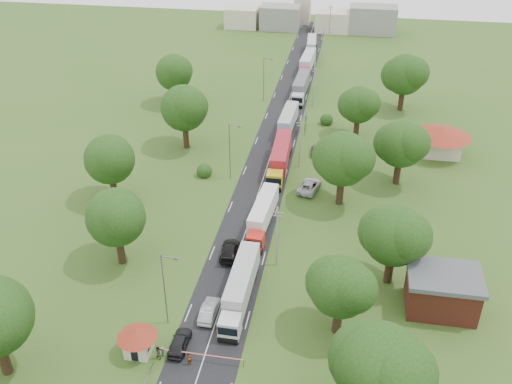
% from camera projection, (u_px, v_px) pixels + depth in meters
% --- Properties ---
extents(ground, '(260.00, 260.00, 0.00)m').
position_uv_depth(ground, '(246.00, 231.00, 82.83)').
color(ground, '#33571D').
rests_on(ground, ground).
extents(road, '(8.00, 200.00, 0.04)m').
position_uv_depth(road, '(267.00, 167.00, 99.74)').
color(road, black).
rests_on(road, ground).
extents(boom_barrier, '(9.22, 0.35, 1.18)m').
position_uv_depth(boom_barrier, '(190.00, 354.00, 61.43)').
color(boom_barrier, slate).
rests_on(boom_barrier, ground).
extents(guard_booth, '(4.40, 4.40, 3.45)m').
position_uv_depth(guard_booth, '(137.00, 338.00, 61.64)').
color(guard_booth, beige).
rests_on(guard_booth, ground).
extents(info_sign, '(0.12, 3.10, 4.10)m').
position_uv_depth(info_sign, '(306.00, 119.00, 110.11)').
color(info_sign, slate).
rests_on(info_sign, ground).
extents(pole_1, '(1.60, 0.24, 9.00)m').
position_uv_depth(pole_1, '(277.00, 236.00, 73.70)').
color(pole_1, gray).
rests_on(pole_1, ground).
extents(pole_2, '(1.60, 0.24, 9.00)m').
position_uv_depth(pole_2, '(300.00, 142.00, 97.37)').
color(pole_2, gray).
rests_on(pole_2, ground).
extents(pole_3, '(1.60, 0.24, 9.00)m').
position_uv_depth(pole_3, '(314.00, 86.00, 121.04)').
color(pole_3, gray).
rests_on(pole_3, ground).
extents(pole_4, '(1.60, 0.24, 9.00)m').
position_uv_depth(pole_4, '(323.00, 47.00, 144.71)').
color(pole_4, gray).
rests_on(pole_4, ground).
extents(pole_5, '(1.60, 0.24, 9.00)m').
position_uv_depth(pole_5, '(330.00, 20.00, 168.38)').
color(pole_5, gray).
rests_on(pole_5, ground).
extents(lamp_0, '(2.03, 0.22, 10.00)m').
position_uv_depth(lamp_0, '(165.00, 286.00, 63.85)').
color(lamp_0, slate).
rests_on(lamp_0, ground).
extents(lamp_1, '(2.03, 0.22, 10.00)m').
position_uv_depth(lamp_1, '(231.00, 149.00, 93.44)').
color(lamp_1, slate).
rests_on(lamp_1, ground).
extents(lamp_2, '(2.03, 0.22, 10.00)m').
position_uv_depth(lamp_2, '(264.00, 77.00, 123.03)').
color(lamp_2, slate).
rests_on(lamp_2, ground).
extents(tree_1, '(9.60, 9.60, 12.05)m').
position_uv_depth(tree_1, '(380.00, 366.00, 50.94)').
color(tree_1, '#382616').
rests_on(tree_1, ground).
extents(tree_2, '(8.00, 8.00, 10.10)m').
position_uv_depth(tree_2, '(340.00, 286.00, 62.29)').
color(tree_2, '#382616').
rests_on(tree_2, ground).
extents(tree_3, '(8.80, 8.80, 11.07)m').
position_uv_depth(tree_3, '(394.00, 235.00, 69.55)').
color(tree_3, '#382616').
rests_on(tree_3, ground).
extents(tree_4, '(9.60, 9.60, 12.05)m').
position_uv_depth(tree_4, '(343.00, 158.00, 85.49)').
color(tree_4, '#382616').
rests_on(tree_4, ground).
extents(tree_5, '(8.80, 8.80, 11.07)m').
position_uv_depth(tree_5, '(401.00, 144.00, 91.24)').
color(tree_5, '#382616').
rests_on(tree_5, ground).
extents(tree_6, '(8.00, 8.00, 10.10)m').
position_uv_depth(tree_6, '(359.00, 105.00, 106.95)').
color(tree_6, '#382616').
rests_on(tree_6, ground).
extents(tree_7, '(9.60, 9.60, 12.05)m').
position_uv_depth(tree_7, '(405.00, 74.00, 117.69)').
color(tree_7, '#382616').
rests_on(tree_7, ground).
extents(tree_10, '(8.80, 8.80, 11.07)m').
position_uv_depth(tree_10, '(116.00, 217.00, 73.00)').
color(tree_10, '#382616').
rests_on(tree_10, ground).
extents(tree_11, '(8.80, 8.80, 11.07)m').
position_uv_depth(tree_11, '(110.00, 159.00, 86.71)').
color(tree_11, '#382616').
rests_on(tree_11, ground).
extents(tree_12, '(9.60, 9.60, 12.05)m').
position_uv_depth(tree_12, '(184.00, 108.00, 102.43)').
color(tree_12, '#382616').
rests_on(tree_12, ground).
extents(tree_13, '(8.80, 8.80, 11.07)m').
position_uv_depth(tree_13, '(174.00, 72.00, 120.82)').
color(tree_13, '#382616').
rests_on(tree_13, ground).
extents(house_brick, '(8.60, 6.60, 5.20)m').
position_uv_depth(house_brick, '(442.00, 291.00, 67.51)').
color(house_brick, maroon).
rests_on(house_brick, ground).
extents(house_cream, '(10.08, 10.08, 5.80)m').
position_uv_depth(house_cream, '(441.00, 136.00, 101.92)').
color(house_cream, beige).
rests_on(house_cream, ground).
extents(distant_town, '(52.00, 8.00, 8.00)m').
position_uv_depth(distant_town, '(315.00, 19.00, 173.93)').
color(distant_town, gray).
rests_on(distant_town, ground).
extents(church, '(5.00, 5.00, 12.30)m').
position_uv_depth(church, '(303.00, 6.00, 180.40)').
color(church, beige).
rests_on(church, ground).
extents(truck_0, '(2.56, 14.43, 4.00)m').
position_uv_depth(truck_0, '(240.00, 287.00, 68.96)').
color(truck_0, silver).
rests_on(truck_0, ground).
extents(truck_1, '(3.04, 13.62, 3.76)m').
position_uv_depth(truck_1, '(262.00, 215.00, 82.82)').
color(truck_1, red).
rests_on(truck_1, ground).
extents(truck_2, '(3.06, 15.55, 4.30)m').
position_uv_depth(truck_2, '(280.00, 158.00, 97.75)').
color(truck_2, gold).
rests_on(truck_2, ground).
extents(truck_3, '(2.85, 14.11, 3.90)m').
position_uv_depth(truck_3, '(287.00, 122.00, 111.03)').
color(truck_3, '#1B46A7').
rests_on(truck_3, ground).
extents(truck_4, '(2.98, 14.83, 4.10)m').
position_uv_depth(truck_4, '(301.00, 87.00, 127.45)').
color(truck_4, silver).
rests_on(truck_4, ground).
extents(truck_5, '(3.13, 14.88, 4.11)m').
position_uv_depth(truck_5, '(307.00, 63.00, 141.66)').
color(truck_5, '#B71C3B').
rests_on(truck_5, ground).
extents(truck_6, '(3.02, 13.70, 3.78)m').
position_uv_depth(truck_6, '(311.00, 46.00, 154.66)').
color(truck_6, '#256328').
rests_on(truck_6, ground).
extents(car_lane_front, '(1.90, 4.67, 1.59)m').
position_uv_depth(car_lane_front, '(180.00, 342.00, 62.99)').
color(car_lane_front, black).
rests_on(car_lane_front, ground).
extents(car_lane_mid, '(1.74, 4.86, 1.60)m').
position_uv_depth(car_lane_mid, '(209.00, 310.00, 67.35)').
color(car_lane_mid, '#94969B').
rests_on(car_lane_mid, ground).
extents(car_lane_rear, '(2.68, 5.84, 1.65)m').
position_uv_depth(car_lane_rear, '(230.00, 250.00, 77.45)').
color(car_lane_rear, black).
rests_on(car_lane_rear, ground).
extents(car_verge_near, '(4.07, 6.50, 1.68)m').
position_uv_depth(car_verge_near, '(309.00, 186.00, 92.37)').
color(car_verge_near, '#B9B9B9').
rests_on(car_verge_near, ground).
extents(car_verge_far, '(2.05, 4.51, 1.50)m').
position_uv_depth(car_verge_far, '(316.00, 150.00, 103.63)').
color(car_verge_far, slate).
rests_on(car_verge_far, ground).
extents(pedestrian_near, '(0.69, 0.63, 1.58)m').
position_uv_depth(pedestrian_near, '(189.00, 359.00, 60.86)').
color(pedestrian_near, gray).
rests_on(pedestrian_near, ground).
extents(pedestrian_booth, '(1.04, 1.04, 1.70)m').
position_uv_depth(pedestrian_booth, '(158.00, 353.00, 61.49)').
color(pedestrian_booth, gray).
rests_on(pedestrian_booth, ground).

